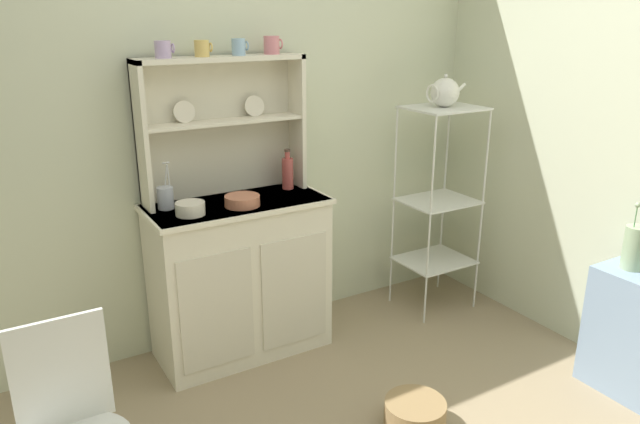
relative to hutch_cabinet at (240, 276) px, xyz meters
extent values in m
cube|color=beige|center=(0.04, 0.26, 0.81)|extent=(3.84, 0.05, 2.50)
cube|color=silver|center=(0.00, 0.00, -0.01)|extent=(0.90, 0.42, 0.86)
cube|color=beige|center=(-0.22, -0.21, -0.05)|extent=(0.38, 0.01, 0.60)
cube|color=beige|center=(0.22, -0.21, -0.05)|extent=(0.38, 0.01, 0.60)
cube|color=#EEE6CE|center=(0.00, 0.00, 0.40)|extent=(0.93, 0.45, 0.02)
cube|color=beige|center=(0.00, 0.20, 0.78)|extent=(0.87, 0.02, 0.72)
cube|color=silver|center=(-0.42, 0.12, 0.78)|extent=(0.02, 0.18, 0.72)
cube|color=silver|center=(0.42, 0.12, 0.78)|extent=(0.02, 0.18, 0.72)
cube|color=silver|center=(0.00, 0.12, 0.81)|extent=(0.83, 0.16, 0.02)
cube|color=silver|center=(0.00, 0.12, 1.12)|extent=(0.87, 0.18, 0.02)
cylinder|color=silver|center=(-0.19, 0.16, 0.87)|extent=(0.11, 0.03, 0.11)
cylinder|color=silver|center=(0.19, 0.16, 0.87)|extent=(0.11, 0.03, 0.11)
cylinder|color=silver|center=(1.06, -0.29, 0.19)|extent=(0.01, 0.01, 1.26)
cylinder|color=silver|center=(1.46, -0.29, 0.19)|extent=(0.01, 0.01, 1.26)
cylinder|color=silver|center=(1.06, 0.05, 0.19)|extent=(0.01, 0.01, 1.26)
cylinder|color=silver|center=(1.46, 0.05, 0.19)|extent=(0.01, 0.01, 1.26)
cube|color=silver|center=(1.26, -0.12, 0.82)|extent=(0.43, 0.36, 0.01)
cube|color=silver|center=(1.26, -0.12, 0.25)|extent=(0.43, 0.36, 0.01)
cube|color=silver|center=(1.26, -0.12, -0.14)|extent=(0.43, 0.36, 0.01)
cube|color=white|center=(-0.99, -0.84, 0.21)|extent=(0.31, 0.02, 0.40)
cylinder|color=#93754C|center=(0.40, -1.00, -0.38)|extent=(0.28, 0.28, 0.12)
cylinder|color=#B79ECC|center=(-0.28, 0.12, 1.17)|extent=(0.08, 0.08, 0.08)
torus|color=#B79ECC|center=(-0.24, 0.12, 1.18)|extent=(0.01, 0.05, 0.05)
cylinder|color=#DBB760|center=(-0.09, 0.12, 1.17)|extent=(0.07, 0.07, 0.08)
torus|color=#DBB760|center=(-0.05, 0.12, 1.18)|extent=(0.01, 0.05, 0.05)
cylinder|color=#8EB2D1|center=(0.10, 0.12, 1.18)|extent=(0.07, 0.07, 0.08)
torus|color=#8EB2D1|center=(0.14, 0.12, 1.18)|extent=(0.01, 0.05, 0.05)
cylinder|color=#D17A84|center=(0.28, 0.12, 1.18)|extent=(0.08, 0.08, 0.09)
torus|color=#D17A84|center=(0.33, 0.12, 1.19)|extent=(0.01, 0.05, 0.05)
cylinder|color=silver|center=(-0.27, -0.07, 0.45)|extent=(0.14, 0.14, 0.06)
cylinder|color=#C67556|center=(0.00, -0.07, 0.44)|extent=(0.18, 0.18, 0.05)
cylinder|color=#B74C47|center=(0.34, 0.09, 0.50)|extent=(0.06, 0.06, 0.17)
cylinder|color=#B74C47|center=(0.34, 0.09, 0.61)|extent=(0.03, 0.03, 0.04)
cylinder|color=#4C382D|center=(0.34, 0.09, 0.63)|extent=(0.03, 0.03, 0.01)
cylinder|color=#B2B7C6|center=(-0.34, 0.08, 0.47)|extent=(0.08, 0.08, 0.11)
cylinder|color=silver|center=(-0.32, 0.07, 0.55)|extent=(0.02, 0.04, 0.18)
ellipsoid|color=silver|center=(-0.32, 0.07, 0.65)|extent=(0.02, 0.01, 0.01)
cylinder|color=silver|center=(-0.33, 0.10, 0.55)|extent=(0.03, 0.02, 0.18)
ellipsoid|color=silver|center=(-0.33, 0.10, 0.64)|extent=(0.02, 0.01, 0.01)
sphere|color=white|center=(1.26, -0.12, 0.90)|extent=(0.17, 0.17, 0.17)
sphere|color=silver|center=(1.26, -0.12, 1.00)|extent=(0.02, 0.02, 0.02)
cylinder|color=white|center=(1.37, -0.12, 0.92)|extent=(0.09, 0.02, 0.07)
torus|color=white|center=(1.17, -0.12, 0.90)|extent=(0.01, 0.10, 0.10)
cylinder|color=#9EB78E|center=(1.48, -1.24, 0.28)|extent=(0.10, 0.10, 0.21)
cylinder|color=#4C844C|center=(1.47, -1.23, 0.43)|extent=(0.00, 0.01, 0.13)
sphere|color=#9EB78E|center=(1.47, -1.23, 0.50)|extent=(0.02, 0.02, 0.02)
camera|label=1|loc=(-1.13, -2.73, 1.33)|focal=33.53mm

